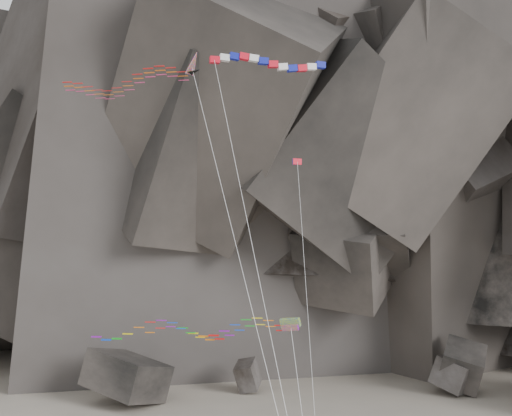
# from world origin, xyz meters

# --- Properties ---
(headland) EXTENTS (110.00, 70.00, 84.00)m
(headland) POSITION_xyz_m (0.00, 70.00, 42.00)
(headland) COLOR #4A423D
(headland) RESTS_ON ground
(boulder_field) EXTENTS (82.17, 18.80, 7.93)m
(boulder_field) POSITION_xyz_m (15.60, 32.43, 2.35)
(boulder_field) COLOR #47423F
(boulder_field) RESTS_ON ground
(delta_kite) EXTENTS (19.40, 13.77, 30.20)m
(delta_kite) POSITION_xyz_m (-9.24, 1.49, 29.89)
(delta_kite) COLOR red
(delta_kite) RESTS_ON ground
(banner_kite) EXTENTS (8.49, 17.20, 30.54)m
(banner_kite) POSITION_xyz_m (0.98, 3.76, 31.32)
(banner_kite) COLOR red
(banner_kite) RESTS_ON ground
(parafoil_kite) EXTENTS (16.44, 12.71, 12.14)m
(parafoil_kite) POSITION_xyz_m (-4.35, 0.65, 12.91)
(parafoil_kite) COLOR #C7E80C
(parafoil_kite) RESTS_ON ground
(pennant_kite) EXTENTS (2.38, 11.47, 22.53)m
(pennant_kite) POSITION_xyz_m (3.64, -2.30, 19.62)
(pennant_kite) COLOR red
(pennant_kite) RESTS_ON ground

